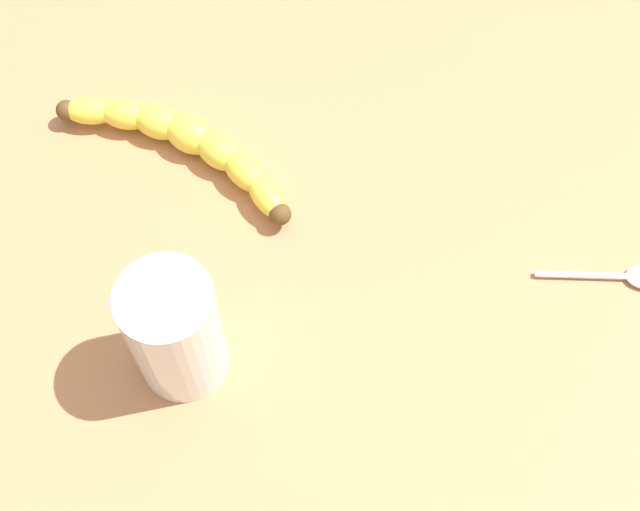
% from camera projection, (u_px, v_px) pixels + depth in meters
% --- Properties ---
extents(wooden_tabletop, '(1.20, 1.20, 0.03)m').
position_uv_depth(wooden_tabletop, '(357.00, 248.00, 0.76)').
color(wooden_tabletop, '#B8784E').
rests_on(wooden_tabletop, ground).
extents(banana, '(0.16, 0.21, 0.04)m').
position_uv_depth(banana, '(185.00, 141.00, 0.77)').
color(banana, yellow).
rests_on(banana, wooden_tabletop).
extents(smoothie_glass, '(0.07, 0.07, 0.12)m').
position_uv_depth(smoothie_glass, '(176.00, 333.00, 0.64)').
color(smoothie_glass, silver).
rests_on(smoothie_glass, wooden_tabletop).
extents(teaspoon, '(0.11, 0.06, 0.01)m').
position_uv_depth(teaspoon, '(639.00, 277.00, 0.72)').
color(teaspoon, silver).
rests_on(teaspoon, wooden_tabletop).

